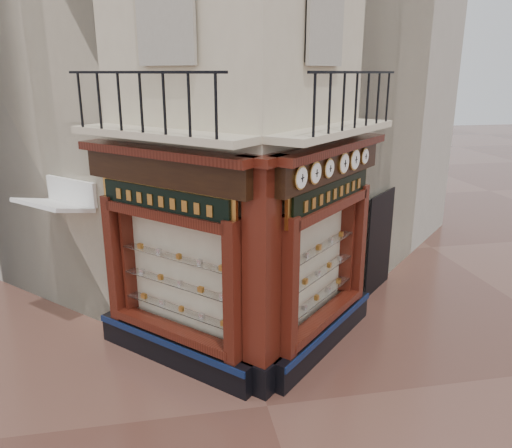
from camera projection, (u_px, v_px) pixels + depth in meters
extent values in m
plane|color=#522F26|center=(267.00, 406.00, 8.03)|extent=(80.00, 80.00, 0.00)
cube|color=beige|center=(217.00, 36.00, 12.07)|extent=(11.31, 11.31, 12.00)
cube|color=#B0A99A|center=(120.00, 59.00, 14.11)|extent=(11.31, 11.31, 11.00)
cube|color=#B0A99A|center=(290.00, 60.00, 14.98)|extent=(11.31, 11.31, 11.00)
cube|color=black|center=(174.00, 350.00, 9.14)|extent=(2.72, 2.72, 0.55)
cube|color=#0C193D|center=(166.00, 344.00, 8.93)|extent=(2.50, 2.50, 0.12)
cube|color=#3A120A|center=(234.00, 293.00, 7.95)|extent=(0.37, 0.37, 2.45)
cube|color=#3A120A|center=(116.00, 258.00, 9.46)|extent=(0.37, 0.37, 2.45)
cube|color=#FFE9C1|center=(182.00, 269.00, 8.97)|extent=(1.80, 1.80, 2.10)
cube|color=black|center=(165.00, 171.00, 8.19)|extent=(2.69, 2.69, 0.50)
cube|color=#3A120A|center=(161.00, 152.00, 8.04)|extent=(2.86, 2.86, 0.14)
cube|color=black|center=(323.00, 335.00, 9.65)|extent=(2.72, 2.72, 0.55)
cube|color=#0C193D|center=(333.00, 328.00, 9.48)|extent=(2.50, 2.50, 0.12)
cube|color=#3A120A|center=(288.00, 289.00, 8.11)|extent=(0.37, 0.37, 2.45)
cube|color=#3A120A|center=(357.00, 242.00, 10.32)|extent=(0.37, 0.37, 2.45)
cube|color=#FFE9C1|center=(311.00, 261.00, 9.40)|extent=(1.80, 1.80, 2.10)
cube|color=black|center=(330.00, 165.00, 8.69)|extent=(2.69, 2.69, 0.50)
cube|color=#3A120A|center=(334.00, 148.00, 8.56)|extent=(2.86, 2.86, 0.14)
cube|color=black|center=(261.00, 374.00, 8.42)|extent=(0.78, 0.78, 0.55)
cube|color=#3A120A|center=(262.00, 268.00, 7.86)|extent=(0.64, 0.64, 3.50)
cube|color=#3A120A|center=(262.00, 160.00, 7.36)|extent=(0.85, 0.85, 0.14)
cube|color=beige|center=(159.00, 134.00, 7.94)|extent=(2.97, 2.97, 0.12)
cube|color=black|center=(139.00, 72.00, 7.41)|extent=(2.36, 2.36, 0.04)
cube|color=beige|center=(336.00, 131.00, 8.47)|extent=(2.97, 2.97, 0.12)
cube|color=black|center=(358.00, 72.00, 8.01)|extent=(2.36, 2.36, 0.04)
cylinder|color=#B98E3D|center=(300.00, 178.00, 7.54)|extent=(0.30, 0.30, 0.37)
cylinder|color=white|center=(302.00, 178.00, 7.53)|extent=(0.24, 0.24, 0.32)
cube|color=black|center=(303.00, 178.00, 7.52)|extent=(0.02, 0.02, 0.12)
cube|color=black|center=(303.00, 178.00, 7.52)|extent=(0.07, 0.07, 0.01)
cylinder|color=#B98E3D|center=(315.00, 173.00, 7.91)|extent=(0.30, 0.30, 0.37)
cylinder|color=white|center=(316.00, 173.00, 7.90)|extent=(0.24, 0.24, 0.32)
cube|color=black|center=(317.00, 173.00, 7.89)|extent=(0.02, 0.02, 0.12)
cube|color=black|center=(317.00, 173.00, 7.89)|extent=(0.07, 0.07, 0.01)
cylinder|color=#B98E3D|center=(328.00, 168.00, 8.29)|extent=(0.27, 0.27, 0.34)
cylinder|color=white|center=(330.00, 168.00, 8.28)|extent=(0.22, 0.22, 0.29)
cube|color=black|center=(331.00, 169.00, 8.27)|extent=(0.02, 0.02, 0.11)
cube|color=black|center=(331.00, 169.00, 8.27)|extent=(0.07, 0.07, 0.01)
cylinder|color=#B98E3D|center=(343.00, 163.00, 8.75)|extent=(0.31, 0.31, 0.38)
cylinder|color=white|center=(345.00, 163.00, 8.74)|extent=(0.25, 0.25, 0.33)
cube|color=black|center=(345.00, 163.00, 8.73)|extent=(0.02, 0.02, 0.13)
cube|color=black|center=(345.00, 163.00, 8.73)|extent=(0.08, 0.08, 0.01)
cylinder|color=#B98E3D|center=(354.00, 159.00, 9.13)|extent=(0.32, 0.32, 0.40)
cylinder|color=white|center=(356.00, 160.00, 9.11)|extent=(0.26, 0.26, 0.35)
cube|color=black|center=(356.00, 160.00, 9.10)|extent=(0.02, 0.02, 0.13)
cube|color=black|center=(356.00, 160.00, 9.10)|extent=(0.08, 0.08, 0.01)
cylinder|color=#B98E3D|center=(364.00, 156.00, 9.49)|extent=(0.26, 0.26, 0.31)
cylinder|color=white|center=(365.00, 156.00, 9.47)|extent=(0.21, 0.21, 0.27)
cube|color=black|center=(366.00, 156.00, 9.47)|extent=(0.02, 0.02, 0.10)
cube|color=black|center=(366.00, 156.00, 9.47)|extent=(0.06, 0.06, 0.01)
cube|color=#BF8538|center=(165.00, 201.00, 8.30)|extent=(2.17, 2.17, 0.58)
cube|color=black|center=(163.00, 201.00, 8.27)|extent=(2.02, 2.02, 0.44)
cube|color=#BF8538|center=(331.00, 193.00, 8.82)|extent=(2.20, 2.20, 0.59)
cube|color=black|center=(333.00, 194.00, 8.79)|extent=(2.05, 2.05, 0.44)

